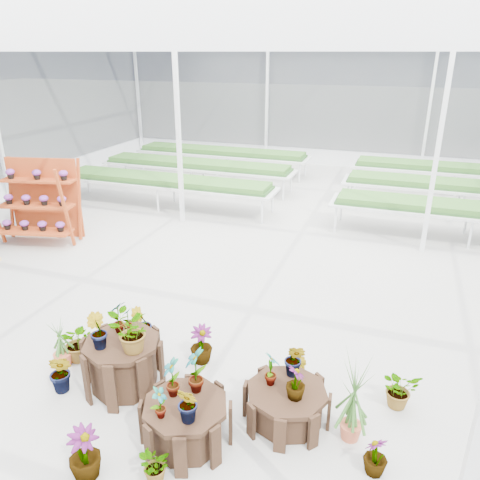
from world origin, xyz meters
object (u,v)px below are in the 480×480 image
(shelf_rack, at_px, (37,203))
(plinth_tall, at_px, (124,364))
(plinth_low, at_px, (286,405))
(plinth_mid, at_px, (186,423))

(shelf_rack, bearing_deg, plinth_tall, -52.69)
(plinth_low, bearing_deg, plinth_tall, -177.40)
(shelf_rack, bearing_deg, plinth_mid, -50.38)
(plinth_low, height_order, shelf_rack, shelf_rack)
(plinth_mid, height_order, shelf_rack, shelf_rack)
(plinth_tall, relative_size, plinth_mid, 1.02)
(plinth_tall, xyz_separation_m, plinth_mid, (1.20, -0.60, -0.09))
(plinth_tall, bearing_deg, plinth_mid, -26.57)
(plinth_tall, bearing_deg, shelf_rack, 140.65)
(plinth_mid, bearing_deg, shelf_rack, 142.96)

